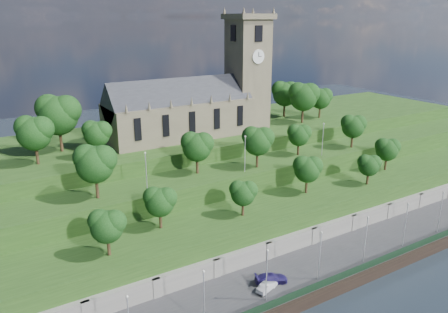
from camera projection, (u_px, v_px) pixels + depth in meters
ground at (338, 294)px, 66.78m from camera, size 320.00×320.00×0.00m
promenade at (312, 270)px, 71.36m from camera, size 160.00×12.00×2.00m
quay_wall at (339, 288)px, 66.40m from camera, size 160.00×0.50×2.20m
fence at (337, 278)px, 66.48m from camera, size 160.00×0.10×1.20m
retaining_wall at (289, 246)px, 75.76m from camera, size 160.00×2.10×5.00m
embankment_lower at (268, 225)px, 80.20m from camera, size 160.00×12.00×8.00m
embankment_upper at (236, 195)px, 88.54m from camera, size 160.00×10.00×12.00m
hilltop at (189, 160)px, 105.17m from camera, size 160.00×32.00×15.00m
church at (199, 101)px, 97.70m from camera, size 38.60×12.35×27.60m
trees_lower at (278, 178)px, 78.70m from camera, size 69.01×8.80×7.47m
trees_upper at (230, 143)px, 83.34m from camera, size 64.16×8.52×9.16m
trees_hilltop at (194, 106)px, 96.54m from camera, size 76.64×15.61×11.40m
lamp_posts_promenade at (320, 252)px, 65.78m from camera, size 60.36×0.36×8.15m
lamp_posts_upper at (245, 151)px, 82.98m from camera, size 40.36×0.36×7.21m
car_middle at (267, 286)px, 64.29m from camera, size 4.09×2.56×1.27m
car_right at (271, 278)px, 66.13m from camera, size 5.41×3.73×1.45m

